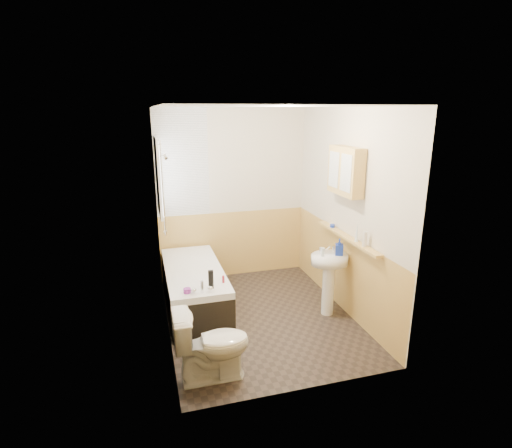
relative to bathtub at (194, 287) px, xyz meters
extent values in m
plane|color=black|center=(0.73, -0.49, -0.28)|extent=(2.80, 2.80, 0.00)
plane|color=white|center=(0.73, -0.49, 2.22)|extent=(2.80, 2.80, 0.00)
cube|color=beige|center=(0.73, 0.92, 0.97)|extent=(2.20, 0.02, 2.50)
cube|color=beige|center=(0.73, -1.90, 0.97)|extent=(2.20, 0.02, 2.50)
cube|color=beige|center=(-0.38, -0.49, 0.97)|extent=(0.02, 2.80, 2.50)
cube|color=beige|center=(1.84, -0.49, 0.97)|extent=(0.02, 2.80, 2.50)
cube|color=#DBB159|center=(1.82, -0.49, 0.22)|extent=(0.01, 2.80, 1.00)
cube|color=#DBB159|center=(0.73, -1.88, 0.22)|extent=(2.20, 0.01, 1.00)
cube|color=#DBB159|center=(0.73, 0.90, 0.22)|extent=(2.20, 0.01, 1.00)
cube|color=white|center=(-0.36, -0.49, 0.97)|extent=(0.01, 2.80, 2.50)
cube|color=white|center=(0.00, 0.90, 1.47)|extent=(0.75, 0.01, 1.50)
cube|color=white|center=(-0.34, 0.46, 1.37)|extent=(0.03, 0.79, 0.99)
cube|color=white|center=(-0.32, 0.46, 1.37)|extent=(0.01, 0.70, 0.90)
cube|color=white|center=(-0.32, 0.46, 1.37)|extent=(0.01, 0.04, 0.90)
cube|color=black|center=(0.00, 0.00, -0.05)|extent=(0.70, 1.69, 0.45)
cube|color=white|center=(0.00, 0.00, 0.21)|extent=(0.70, 1.69, 0.08)
cube|color=white|center=(0.00, 0.00, 0.20)|extent=(0.56, 1.55, 0.04)
cylinder|color=silver|center=(0.00, -0.74, 0.32)|extent=(0.04, 0.04, 0.14)
sphere|color=silver|center=(-0.09, -0.74, 0.29)|extent=(0.06, 0.06, 0.06)
sphere|color=silver|center=(0.09, -0.74, 0.29)|extent=(0.06, 0.06, 0.06)
cylinder|color=silver|center=(-0.32, -0.09, 1.30)|extent=(0.02, 0.02, 1.12)
cylinder|color=silver|center=(-0.32, -0.09, 0.79)|extent=(0.04, 0.04, 0.02)
cylinder|color=silver|center=(-0.32, -0.09, 1.82)|extent=(0.04, 0.04, 0.02)
cylinder|color=silver|center=(-0.27, -0.09, 1.68)|extent=(0.06, 0.07, 0.08)
imported|color=white|center=(-0.03, -1.49, 0.07)|extent=(0.72, 0.40, 0.70)
cylinder|color=white|center=(1.57, -0.65, 0.04)|extent=(0.15, 0.15, 0.63)
ellipsoid|color=white|center=(1.57, -0.65, 0.44)|extent=(0.46, 0.37, 0.12)
cylinder|color=silver|center=(1.48, -0.56, 0.54)|extent=(0.03, 0.03, 0.08)
cylinder|color=silver|center=(1.66, -0.56, 0.54)|extent=(0.03, 0.03, 0.08)
cylinder|color=silver|center=(1.57, -0.58, 0.57)|extent=(0.02, 0.11, 0.09)
cube|color=#DBB159|center=(1.77, -0.67, 0.72)|extent=(0.10, 1.41, 0.03)
cube|color=#DBB159|center=(1.75, -0.59, 1.50)|extent=(0.15, 0.62, 0.56)
cube|color=silver|center=(1.67, -0.74, 1.50)|extent=(0.01, 0.24, 0.42)
cube|color=silver|center=(1.67, -0.44, 1.50)|extent=(0.01, 0.24, 0.42)
cylinder|color=silver|center=(1.77, -1.06, 0.82)|extent=(0.06, 0.06, 0.17)
cone|color=silver|center=(1.77, -0.89, 0.84)|extent=(0.05, 0.05, 0.22)
cylinder|color=#19339E|center=(1.77, -0.28, 0.75)|extent=(0.08, 0.08, 0.04)
imported|color=#19339E|center=(1.67, -0.68, 0.55)|extent=(0.16, 0.22, 0.09)
cylinder|color=silver|center=(1.46, -0.68, 0.56)|extent=(0.04, 0.04, 0.11)
cube|color=black|center=(0.12, -0.65, 0.36)|extent=(0.06, 0.05, 0.21)
cylinder|color=purple|center=(-0.16, -0.70, 0.28)|extent=(0.10, 0.10, 0.05)
cylinder|color=maroon|center=(0.28, -0.54, 0.30)|extent=(0.03, 0.03, 0.09)
camera|label=1|loc=(-0.54, -4.75, 2.17)|focal=28.00mm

